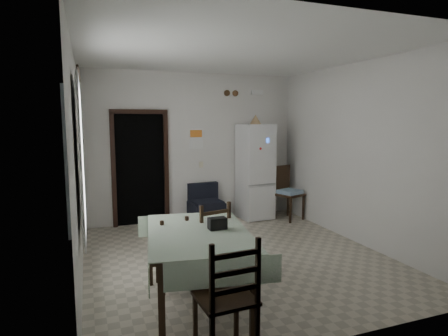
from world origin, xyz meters
name	(u,v)px	position (x,y,z in m)	size (l,w,h in m)	color
ground	(236,257)	(0.00, 0.00, 0.00)	(4.50, 4.50, 0.00)	#A79E89
ceiling	(237,53)	(0.00, 0.00, 2.90)	(4.20, 4.50, 0.02)	white
wall_back	(193,147)	(0.00, 2.25, 1.45)	(4.20, 0.02, 2.90)	silver
wall_front	(335,184)	(0.00, -2.25, 1.45)	(4.20, 0.02, 2.90)	silver
wall_left	(77,164)	(-2.10, 0.00, 1.45)	(0.02, 4.50, 2.90)	silver
wall_right	(357,154)	(2.10, 0.00, 1.45)	(0.02, 4.50, 2.90)	silver
doorway	(139,168)	(-1.05, 2.45, 1.06)	(1.06, 0.52, 2.22)	black
window_recess	(72,158)	(-2.15, -0.20, 1.55)	(0.10, 1.20, 1.60)	silver
curtain	(82,158)	(-2.04, -0.20, 1.55)	(0.02, 1.45, 1.85)	silver
curtain_rod	(79,75)	(-2.03, -0.20, 2.50)	(0.02, 0.02, 1.60)	black
calendar	(196,139)	(0.05, 2.24, 1.62)	(0.28, 0.02, 0.40)	white
calendar_image	(196,134)	(0.05, 2.23, 1.72)	(0.24, 0.01, 0.14)	orange
light_switch	(201,165)	(0.15, 2.24, 1.10)	(0.08, 0.02, 0.12)	beige
vent_left	(227,93)	(0.70, 2.23, 2.52)	(0.12, 0.12, 0.03)	brown
vent_right	(235,93)	(0.88, 2.23, 2.52)	(0.12, 0.12, 0.03)	brown
emergency_light	(257,92)	(1.35, 2.21, 2.55)	(0.25, 0.07, 0.09)	white
fridge	(255,171)	(1.20, 1.93, 0.95)	(0.62, 0.62, 1.90)	white
tan_cone	(256,119)	(1.16, 1.86, 2.00)	(0.23, 0.23, 0.18)	tan
navy_seat	(206,203)	(0.16, 1.93, 0.37)	(0.62, 0.60, 0.75)	black
corner_chair	(289,193)	(1.78, 1.55, 0.54)	(0.46, 0.46, 1.07)	black
dining_table	(199,269)	(-0.92, -1.21, 0.41)	(1.04, 1.58, 0.83)	#9BB096
black_bag	(217,223)	(-0.70, -1.20, 0.89)	(0.19, 0.12, 0.12)	black
dining_chair_far_left	(169,251)	(-1.12, -0.64, 0.44)	(0.38, 0.38, 0.88)	black
dining_chair_far_right	(208,242)	(-0.65, -0.67, 0.51)	(0.44, 0.44, 1.02)	black
dining_chair_near_head	(225,296)	(-0.95, -2.12, 0.54)	(0.46, 0.46, 1.07)	black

